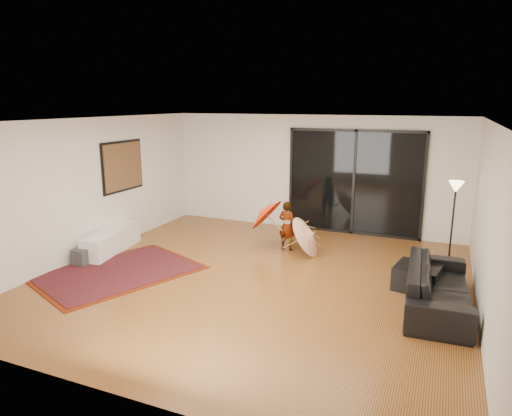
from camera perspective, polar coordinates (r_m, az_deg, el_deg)
The scene contains 17 objects.
floor at distance 7.99m, azimuth -0.26°, elevation -8.87°, with size 7.00×7.00×0.00m, color #9B5E2A.
ceiling at distance 7.41m, azimuth -0.28°, elevation 10.88°, with size 7.00×7.00×0.00m, color white.
wall_back at distance 10.84m, azimuth 7.01°, elevation 4.34°, with size 7.00×7.00×0.00m, color silver.
wall_front at distance 4.70m, azimuth -17.38°, elevation -8.00°, with size 7.00×7.00×0.00m, color silver.
wall_left at distance 9.49m, azimuth -20.13°, elevation 2.37°, with size 7.00×7.00×0.00m, color silver.
wall_right at distance 7.03m, azimuth 27.00°, elevation -1.84°, with size 7.00×7.00×0.00m, color silver.
sliding_door at distance 10.61m, azimuth 12.15°, elevation 3.13°, with size 3.06×0.07×2.40m.
painting at distance 10.16m, azimuth -16.31°, elevation 5.04°, with size 0.04×1.28×1.08m.
media_console at distance 9.76m, azimuth -17.58°, elevation -3.93°, with size 0.42×1.66×0.46m, color white.
speaker at distance 9.19m, azimuth -20.94°, elevation -5.74°, with size 0.27×0.27×0.31m, color #424244.
persian_rug at distance 8.63m, azimuth -16.94°, elevation -7.67°, with size 2.84×3.25×0.02m.
sofa at distance 7.37m, azimuth 21.83°, elevation -9.08°, with size 2.24×0.87×0.65m, color black.
ottoman at distance 8.00m, azimuth 19.54°, elevation -8.13°, with size 0.68×0.68×0.39m, color black.
floor_lamp at distance 9.12m, azimuth 23.60°, elevation 1.03°, with size 0.27×0.27×1.59m.
child at distance 9.38m, azimuth 3.88°, elevation -2.22°, with size 0.37×0.24×1.02m, color #999999.
parasol_orange at distance 9.46m, azimuth 0.66°, elevation -0.66°, with size 0.67×0.82×0.87m.
parasol_white at distance 9.07m, azimuth 7.16°, elevation -2.88°, with size 0.62×0.86×0.94m.
Camera 1 is at (2.90, -6.81, 3.00)m, focal length 32.00 mm.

